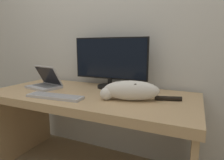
{
  "coord_description": "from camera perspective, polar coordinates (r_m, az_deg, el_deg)",
  "views": [
    {
      "loc": [
        0.78,
        -0.89,
        1.09
      ],
      "look_at": [
        0.22,
        0.34,
        0.85
      ],
      "focal_mm": 30.0,
      "sensor_mm": 36.0,
      "label": 1
    }
  ],
  "objects": [
    {
      "name": "wall_back",
      "position": [
        1.89,
        -0.02,
        16.48
      ],
      "size": [
        6.4,
        0.06,
        2.6
      ],
      "color": "silver",
      "rests_on": "ground_plane"
    },
    {
      "name": "monitor",
      "position": [
        1.7,
        -0.64,
        5.42
      ],
      "size": [
        0.7,
        0.23,
        0.45
      ],
      "color": "black",
      "rests_on": "desk"
    },
    {
      "name": "laptop",
      "position": [
        1.82,
        -19.68,
        -0.93
      ],
      "size": [
        0.33,
        0.26,
        0.2
      ],
      "rotation": [
        0.0,
        0.0,
        -0.2
      ],
      "color": "#B7B7BC",
      "rests_on": "desk"
    },
    {
      "name": "desk",
      "position": [
        1.58,
        -6.71,
        -8.84
      ],
      "size": [
        1.68,
        0.76,
        0.72
      ],
      "color": "tan",
      "rests_on": "ground_plane"
    },
    {
      "name": "cat",
      "position": [
        1.32,
        5.55,
        -3.13
      ],
      "size": [
        0.54,
        0.26,
        0.14
      ],
      "rotation": [
        0.0,
        0.0,
        0.28
      ],
      "color": "silver",
      "rests_on": "desk"
    },
    {
      "name": "external_keyboard",
      "position": [
        1.45,
        -17.04,
        -4.8
      ],
      "size": [
        0.44,
        0.14,
        0.02
      ],
      "rotation": [
        0.0,
        0.0,
        0.08
      ],
      "color": "#BCBCC1",
      "rests_on": "desk"
    }
  ]
}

